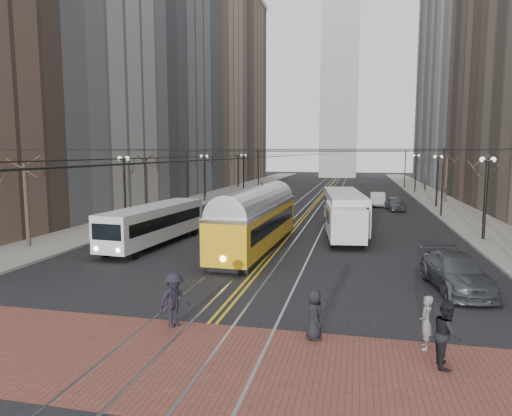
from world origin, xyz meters
The scene contains 26 objects.
ground centered at (0.00, 0.00, 0.00)m, with size 260.00×260.00×0.00m, color black.
sidewalk_left centered at (-15.00, 45.00, 0.07)m, with size 5.00×140.00×0.15m, color gray.
sidewalk_right centered at (15.00, 45.00, 0.07)m, with size 5.00×140.00×0.15m, color gray.
crosswalk_band centered at (0.00, -4.00, 0.01)m, with size 25.00×6.00×0.01m, color brown.
streetcar_rails centered at (0.00, 45.00, 0.00)m, with size 4.80×130.00×0.02m, color gray.
centre_lines centered at (0.00, 45.00, 0.01)m, with size 0.42×130.00×0.01m, color gold.
building_left_mid centered at (-25.50, 46.00, 17.00)m, with size 16.00×20.00×34.00m, color slate.
building_left_midfar centered at (-27.50, 66.00, 26.00)m, with size 20.00×20.00×52.00m, color gray.
building_left_far centered at (-25.50, 86.00, 20.00)m, with size 16.00×20.00×40.00m, color brown.
building_right_midfar centered at (27.50, 66.00, 26.00)m, with size 20.00×20.00×52.00m, color #A8A59E.
building_right_far centered at (25.50, 86.00, 20.00)m, with size 16.00×20.00×40.00m, color slate.
clock_tower centered at (0.00, 102.00, 35.96)m, with size 12.00×12.00×66.00m.
lamp_posts centered at (0.00, 28.75, 2.80)m, with size 27.60×57.20×5.60m.
street_trees centered at (0.00, 35.25, 2.80)m, with size 31.68×53.28×5.60m.
trolley_wires centered at (0.00, 34.83, 3.77)m, with size 25.96×120.00×6.60m.
transit_bus centered at (-8.15, 11.73, 1.33)m, with size 2.21×10.63×2.66m, color silver.
streetcar centered at (-1.22, 11.87, 1.56)m, with size 2.45×13.21×3.11m, color gold.
rear_bus centered at (4.02, 20.15, 1.54)m, with size 2.56×11.77×3.07m, color silver.
cargo_van centered at (4.24, 15.29, 1.31)m, with size 2.29×5.94×2.63m, color silver.
sedan_grey centered at (8.99, 34.51, 0.73)m, with size 1.72×4.27×1.45m, color #3E4246.
sedan_silver centered at (7.34, 38.33, 0.78)m, with size 1.65×4.73×1.56m, color #AFB1B8.
sedan_parked centered at (9.50, 5.44, 0.79)m, with size 2.21×5.44×1.58m, color #3E4146.
pedestrian_a centered at (3.73, -1.50, 0.84)m, with size 0.81×0.53×1.66m, color black.
pedestrian_b centered at (7.24, -1.50, 0.87)m, with size 0.62×0.41×1.71m, color slate.
pedestrian_c centered at (7.65, -2.63, 0.98)m, with size 0.94×0.73×1.94m, color black.
pedestrian_d centered at (-1.23, -1.50, 0.99)m, with size 1.27×0.73×1.96m, color black.
Camera 1 is at (5.03, -16.13, 6.18)m, focal length 32.00 mm.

